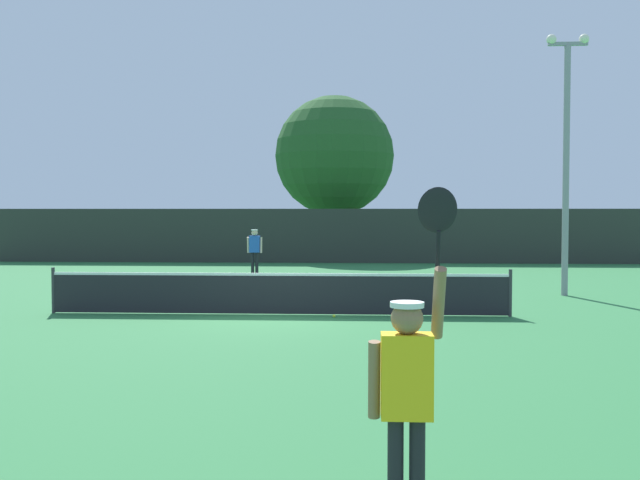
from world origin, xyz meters
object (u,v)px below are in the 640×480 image
tennis_ball (334,316)px  parked_car_near (360,240)px  light_pole (566,146)px  large_tree (334,156)px  player_serving (408,379)px  player_receiving (255,247)px

tennis_ball → parked_car_near: bearing=88.4°
light_pole → large_tree: (-7.09, 17.08, 1.08)m
tennis_ball → light_pole: light_pole is taller
player_serving → player_receiving: size_ratio=1.51×
player_receiving → parked_car_near: 14.18m
player_receiving → large_tree: large_tree is taller
player_serving → tennis_ball: player_serving is taller
player_serving → parked_car_near: (-0.24, 34.91, -0.36)m
player_serving → light_pole: size_ratio=0.35×
parked_car_near → player_serving: bearing=-89.8°
player_receiving → tennis_ball: bearing=107.4°
light_pole → parked_car_near: light_pole is taller
tennis_ball → light_pole: size_ratio=0.01×
large_tree → player_receiving: bearing=-103.3°
player_receiving → light_pole: light_pole is taller
tennis_ball → large_tree: large_tree is taller
tennis_ball → large_tree: size_ratio=0.01×
player_receiving → parked_car_near: size_ratio=0.41×
light_pole → large_tree: bearing=112.5°
large_tree → player_serving: bearing=-87.1°
player_receiving → light_pole: size_ratio=0.23×
light_pole → player_serving: bearing=-109.7°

